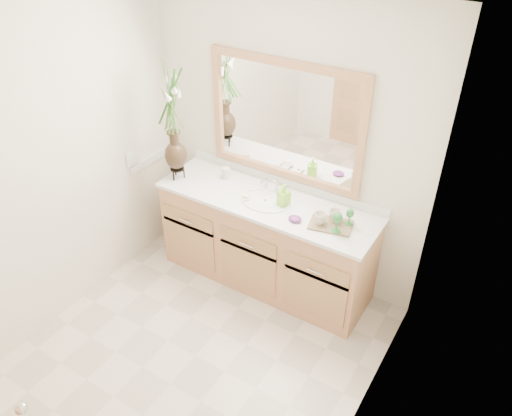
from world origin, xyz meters
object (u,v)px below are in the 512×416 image
Objects in this scene: flower_vase at (171,111)px; tray at (331,225)px; soap_bottle at (284,196)px; tumbler at (226,173)px.

tray is (1.40, 0.06, -0.60)m from flower_vase.
flower_vase is at bearing 169.60° from tray.
flower_vase reaches higher than tray.
flower_vase reaches higher than soap_bottle.
soap_bottle is at bearing 159.38° from tray.
tumbler is at bearing -167.78° from soap_bottle.
flower_vase is 9.43× the size of tumbler.
tray is at bearing 13.30° from soap_bottle.
tumbler is at bearing 31.27° from flower_vase.
soap_bottle is at bearing -8.98° from tumbler.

